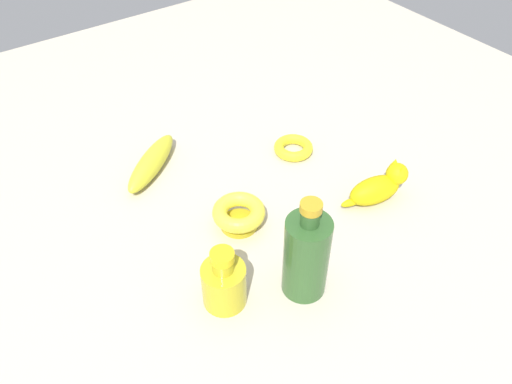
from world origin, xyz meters
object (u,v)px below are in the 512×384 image
object	(u,v)px
bangle	(293,148)
bowl	(240,215)
cat_figurine	(379,187)
nail_polish_jar	(313,220)
bottle_tall	(306,255)
bottle_short	(224,283)
banana	(151,163)

from	to	relation	value
bangle	bowl	xyz separation A→B (m)	(0.23, 0.12, 0.02)
cat_figurine	nail_polish_jar	xyz separation A→B (m)	(0.16, -0.02, -0.01)
cat_figurine	bottle_tall	bearing A→B (deg)	17.41
bottle_tall	bangle	xyz separation A→B (m)	(-0.22, -0.31, -0.07)
nail_polish_jar	cat_figurine	bearing A→B (deg)	174.16
bottle_short	bangle	bearing A→B (deg)	-144.36
cat_figurine	banana	bearing A→B (deg)	-46.26
bottle_tall	nail_polish_jar	distance (m)	0.16
bottle_tall	cat_figurine	world-z (taller)	bottle_tall
cat_figurine	nail_polish_jar	distance (m)	0.16
bottle_tall	banana	xyz separation A→B (m)	(0.07, -0.44, -0.06)
bangle	cat_figurine	bearing A→B (deg)	100.62
bangle	bowl	size ratio (longest dim) A/B	0.87
bowl	banana	bearing A→B (deg)	-76.01
banana	nail_polish_jar	bearing A→B (deg)	-99.72
nail_polish_jar	bangle	distance (m)	0.24
banana	cat_figurine	xyz separation A→B (m)	(-0.34, 0.35, 0.01)
banana	bangle	size ratio (longest dim) A/B	2.23
bangle	bowl	distance (m)	0.26
nail_polish_jar	bottle_short	bearing A→B (deg)	10.59
bottle_tall	nail_polish_jar	world-z (taller)	bottle_tall
cat_figurine	bottle_short	xyz separation A→B (m)	(0.39, 0.03, 0.01)
cat_figurine	bangle	size ratio (longest dim) A/B	1.66
bottle_tall	cat_figurine	bearing A→B (deg)	-162.59
bottle_short	banana	bearing A→B (deg)	-98.44
bottle_tall	bowl	distance (m)	0.19
banana	bottle_short	xyz separation A→B (m)	(0.06, 0.38, 0.02)
banana	bottle_tall	bearing A→B (deg)	-118.01
banana	cat_figurine	bearing A→B (deg)	-83.54
banana	bangle	xyz separation A→B (m)	(-0.29, 0.13, -0.01)
banana	nail_polish_jar	xyz separation A→B (m)	(-0.18, 0.34, -0.00)
banana	bowl	size ratio (longest dim) A/B	1.94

